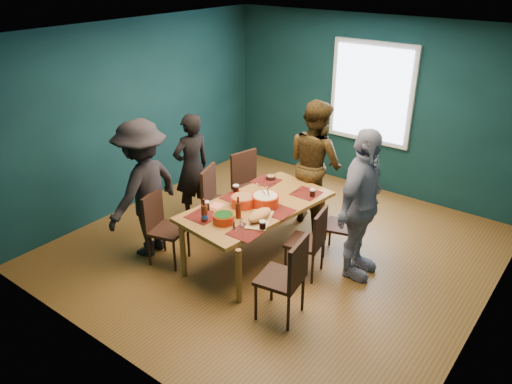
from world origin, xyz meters
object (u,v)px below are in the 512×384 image
chair_left_mid (216,197)px  person_far_left (192,168)px  bowl_dumpling (265,200)px  chair_right_far (348,221)px  cutting_board (260,216)px  chair_left_near (161,222)px  chair_right_mid (312,238)px  person_right (361,205)px  chair_left_far (248,180)px  person_near_left (144,189)px  chair_right_near (288,273)px  bowl_salad (243,201)px  dining_table (257,209)px  person_back (315,163)px  bowl_herbs (224,218)px

chair_left_mid → person_far_left: (-0.59, 0.17, 0.21)m
chair_left_mid → bowl_dumpling: 0.88m
chair_right_far → cutting_board: 1.21m
chair_left_near → chair_right_mid: chair_left_near is taller
person_right → cutting_board: person_right is taller
chair_left_far → cutting_board: 1.50m
chair_left_mid → cutting_board: 1.13m
person_far_left → person_near_left: (0.17, -1.02, 0.10)m
chair_right_near → bowl_salad: 1.30m
dining_table → person_back: size_ratio=1.14×
chair_right_far → person_back: (-0.82, 0.54, 0.40)m
chair_left_mid → person_near_left: (-0.42, -0.85, 0.31)m
chair_left_far → person_right: size_ratio=0.54×
chair_left_mid → chair_left_near: (-0.12, -0.89, -0.04)m
chair_right_far → person_right: (0.27, -0.27, 0.42)m
person_right → person_near_left: person_right is taller
bowl_salad → person_right: bearing=22.5°
chair_left_far → bowl_salad: bearing=-41.6°
chair_right_mid → bowl_salad: bearing=-179.8°
dining_table → person_far_left: (-1.35, 0.27, 0.12)m
dining_table → cutting_board: bearing=-41.4°
chair_right_mid → person_back: person_back is taller
chair_left_mid → bowl_herbs: chair_left_mid is taller
chair_right_mid → bowl_herbs: 1.05m
bowl_herbs → person_far_left: bearing=147.0°
dining_table → cutting_board: cutting_board is taller
chair_right_far → cutting_board: cutting_board is taller
chair_left_near → person_far_left: (-0.48, 1.05, 0.25)m
person_right → chair_right_mid: bearing=127.7°
bowl_dumpling → person_near_left: bearing=-148.2°
chair_left_near → chair_right_mid: 1.83m
chair_left_mid → bowl_salad: (0.64, -0.23, 0.23)m
bowl_salad → bowl_herbs: size_ratio=1.21×
person_near_left → chair_left_near: bearing=76.0°
cutting_board → chair_right_near: bearing=-56.4°
chair_right_near → person_near_left: 2.18m
dining_table → bowl_salad: (-0.12, -0.12, 0.13)m
person_far_left → person_back: bearing=137.9°
person_near_left → cutting_board: (1.45, 0.44, -0.09)m
person_back → person_far_left: bearing=54.8°
bowl_salad → person_near_left: bearing=-149.4°
chair_right_near → chair_right_mid: bearing=95.8°
person_right → chair_left_near: bearing=116.4°
chair_right_mid → chair_right_near: 0.85m
chair_left_far → person_right: bearing=2.9°
chair_right_mid → bowl_dumpling: 0.73m
bowl_herbs → person_right: bearing=39.9°
chair_right_mid → person_right: person_right is taller
chair_left_far → bowl_dumpling: 1.14m
chair_right_mid → chair_left_far: bearing=143.3°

